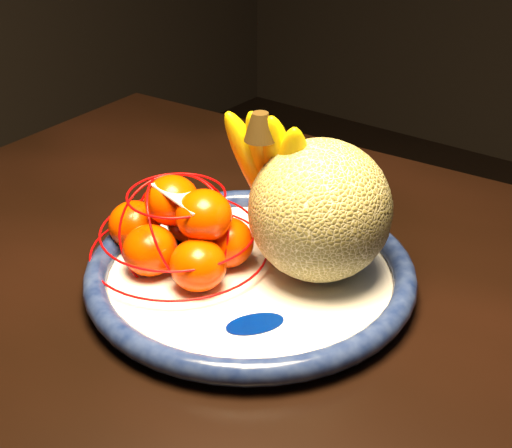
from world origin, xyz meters
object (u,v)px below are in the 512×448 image
Objects in this scene: fruit_bowl at (250,273)px; banana_bunch at (278,174)px; cantaloupe at (320,210)px; mandarin_bag at (181,232)px.

banana_bunch reaches higher than fruit_bowl.
cantaloupe is 0.15m from mandarin_bag.
cantaloupe reaches higher than fruit_bowl.
fruit_bowl is 1.43× the size of mandarin_bag.
cantaloupe is 0.78× the size of banana_bunch.
fruit_bowl is at bearing -139.41° from cantaloupe.
banana_bunch is at bearing 172.35° from cantaloupe.
fruit_bowl is 1.86× the size of banana_bunch.
mandarin_bag is at bearing -160.88° from fruit_bowl.
fruit_bowl is at bearing -89.06° from banana_bunch.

